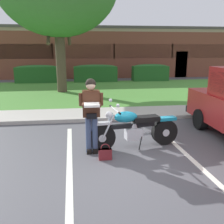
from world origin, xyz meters
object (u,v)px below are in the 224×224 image
object	(u,v)px
hedge_left	(38,74)
hedge_center_right	(150,72)
motorcycle	(138,128)
hedge_center_left	(95,73)
rider_person	(91,110)
handbag	(105,153)
brick_building	(107,52)

from	to	relation	value
hedge_left	hedge_center_right	size ratio (longest dim) A/B	1.14
motorcycle	hedge_center_left	bearing A→B (deg)	91.01
rider_person	hedge_center_left	distance (m)	12.49
rider_person	motorcycle	bearing A→B (deg)	10.25
motorcycle	rider_person	bearing A→B (deg)	-169.75
handbag	brick_building	size ratio (longest dim) A/B	0.01
motorcycle	hedge_left	xyz separation A→B (m)	(-4.19, 12.25, 0.17)
motorcycle	hedge_center_left	world-z (taller)	hedge_center_left
motorcycle	brick_building	world-z (taller)	brick_building
hedge_left	motorcycle	bearing A→B (deg)	-71.14
handbag	hedge_center_right	bearing A→B (deg)	70.30
motorcycle	hedge_center_right	world-z (taller)	hedge_center_right
hedge_center_left	brick_building	xyz separation A→B (m)	(1.64, 7.31, 1.37)
hedge_left	hedge_center_right	xyz separation A→B (m)	(7.94, 0.00, 0.00)
hedge_center_left	handbag	bearing A→B (deg)	-92.84
hedge_center_left	brick_building	bearing A→B (deg)	77.35
rider_person	handbag	size ratio (longest dim) A/B	4.74
rider_person	hedge_center_right	world-z (taller)	rider_person
hedge_center_right	motorcycle	bearing A→B (deg)	-107.04
hedge_center_left	hedge_center_right	bearing A→B (deg)	0.00
rider_person	brick_building	distance (m)	19.95
handbag	hedge_center_right	world-z (taller)	hedge_center_right
hedge_left	hedge_center_right	distance (m)	7.94
rider_person	handbag	distance (m)	0.99
hedge_left	brick_building	distance (m)	9.32
handbag	rider_person	bearing A→B (deg)	122.24
handbag	hedge_center_right	size ratio (longest dim) A/B	0.14
hedge_center_right	hedge_center_left	bearing A→B (deg)	180.00
handbag	hedge_left	world-z (taller)	hedge_left
hedge_center_right	handbag	bearing A→B (deg)	-109.70
hedge_center_left	hedge_center_right	xyz separation A→B (m)	(3.97, 0.00, 0.00)
rider_person	hedge_center_right	distance (m)	13.37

